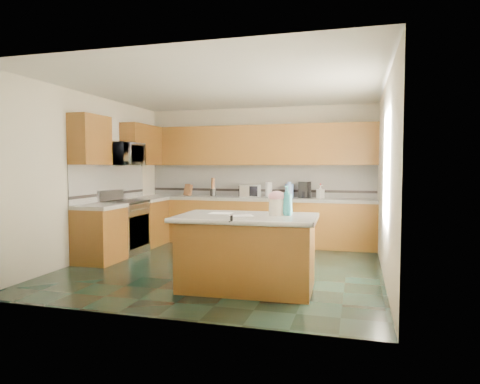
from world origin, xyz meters
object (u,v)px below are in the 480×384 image
(island_base, at_px, (247,254))
(island_top, at_px, (247,218))
(soap_bottle_island, at_px, (287,201))
(knife_block, at_px, (188,190))
(treat_jar, at_px, (277,207))
(toaster_oven, at_px, (250,191))
(coffee_maker, at_px, (305,190))

(island_base, relative_size, island_top, 0.94)
(soap_bottle_island, bearing_deg, knife_block, 149.28)
(treat_jar, bearing_deg, knife_block, 150.66)
(soap_bottle_island, relative_size, toaster_oven, 0.88)
(toaster_oven, bearing_deg, treat_jar, -86.10)
(treat_jar, distance_m, soap_bottle_island, 0.15)
(island_top, relative_size, soap_bottle_island, 4.65)
(soap_bottle_island, bearing_deg, treat_jar, -154.59)
(island_top, height_order, toaster_oven, toaster_oven)
(knife_block, height_order, coffee_maker, coffee_maker)
(toaster_oven, height_order, coffee_maker, coffee_maker)
(island_top, distance_m, soap_bottle_island, 0.53)
(soap_bottle_island, height_order, knife_block, soap_bottle_island)
(toaster_oven, bearing_deg, island_base, -92.68)
(soap_bottle_island, xyz_separation_m, knife_block, (-2.53, 2.97, -0.07))
(island_top, xyz_separation_m, soap_bottle_island, (0.47, 0.12, 0.21))
(toaster_oven, xyz_separation_m, coffee_maker, (1.08, 0.03, 0.04))
(soap_bottle_island, xyz_separation_m, coffee_maker, (-0.14, 3.00, -0.03))
(island_top, bearing_deg, island_base, 0.00)
(treat_jar, distance_m, toaster_oven, 3.18)
(knife_block, relative_size, toaster_oven, 0.56)
(toaster_oven, bearing_deg, soap_bottle_island, -83.90)
(knife_block, bearing_deg, coffee_maker, 15.81)
(soap_bottle_island, height_order, coffee_maker, soap_bottle_island)
(island_base, bearing_deg, toaster_oven, 101.48)
(island_top, xyz_separation_m, toaster_oven, (-0.75, 3.09, 0.15))
(soap_bottle_island, bearing_deg, island_base, -146.88)
(island_base, height_order, knife_block, knife_block)
(treat_jar, xyz_separation_m, toaster_oven, (-1.09, 2.98, 0.02))
(toaster_oven, relative_size, coffee_maker, 1.33)
(island_base, distance_m, island_top, 0.46)
(island_base, relative_size, knife_block, 6.91)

